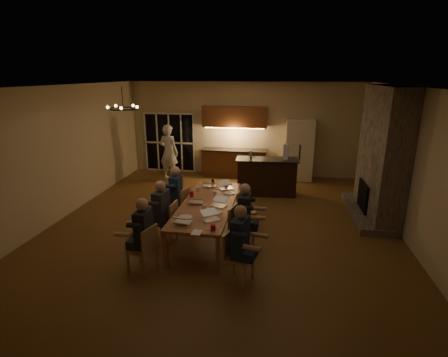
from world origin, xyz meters
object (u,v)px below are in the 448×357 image
Objects in this scene: person_right_mid at (245,216)px; can_silver at (205,212)px; person_left_mid at (161,213)px; person_left_far at (176,194)px; mug_mid at (215,193)px; laptop_a at (183,217)px; bar_bottle at (251,155)px; chair_left_far at (178,205)px; can_cola at (213,182)px; person_left_near at (144,235)px; laptop_d at (218,201)px; mug_back at (198,189)px; refrigerator at (299,150)px; chair_left_mid at (165,222)px; standing_person at (169,152)px; laptop_b at (211,215)px; plate_near at (217,212)px; chandelier at (123,109)px; plate_left at (185,217)px; redcup_mid at (192,194)px; chair_right_far at (248,209)px; bar_blender at (286,152)px; bar_island at (267,177)px; laptop_c at (196,198)px; laptop_e at (210,182)px; redcup_far at (226,182)px; redcup_near at (213,228)px; chair_left_near at (141,249)px; mug_front at (204,207)px; chair_right_near at (239,257)px; plate_far at (230,193)px; laptop_f at (226,184)px.

can_silver is at bearing 104.54° from person_right_mid.
person_left_mid and person_left_far have the same top height.
mug_mid is at bearing 91.50° from can_silver.
bar_bottle reaches higher than laptop_a.
person_left_mid reaches higher than chair_left_far.
person_left_near is at bearing -102.87° from can_cola.
person_right_mid is 0.71m from laptop_d.
laptop_a is 3.20× the size of mug_back.
refrigerator reaches higher than can_silver.
standing_person is (-1.34, 4.44, 0.49)m from chair_left_mid.
plate_near is (0.04, 0.38, -0.10)m from laptop_b.
laptop_d is (2.04, -0.14, -1.89)m from chandelier.
person_left_mid is 0.69m from plate_left.
person_left_near is at bearing 177.71° from laptop_b.
redcup_mid is 0.44× the size of plate_left.
chandelier is 6.50× the size of mug_mid.
chair_left_mid is 1.98m from can_cola.
chair_right_far is 2.06× the size of bar_blender.
chair_left_far is 2.13m from person_left_near.
person_left_mid is 11.50× the size of can_silver.
can_silver is 2.04m from can_cola.
laptop_c is (-1.40, -2.97, 0.32)m from bar_island.
laptop_e is at bearing -116.28° from bar_bottle.
redcup_far is (1.98, 1.37, -1.94)m from chandelier.
redcup_near is at bearing 95.69° from laptop_e.
chair_right_far reaches higher than redcup_near.
chair_left_near reaches higher than redcup_near.
plate_left is (-0.00, -0.85, -0.10)m from laptop_c.
laptop_b is at bearing 140.32° from chair_left_near.
mug_front is at bearing 54.76° from chair_left_far.
mug_back is 0.83× the size of redcup_mid.
person_left_far is at bearing 132.72° from mug_front.
refrigerator is 4.63× the size of bar_blender.
standing_person is 4.77m from laptop_d.
person_left_far is 2.33m from redcup_near.
laptop_d is at bearing 70.94° from chair_left_far.
refrigerator is 6.97m from person_left_near.
chair_left_far reaches higher than redcup_far.
chair_right_near is at bearing -96.64° from bar_island.
bar_island is (-0.99, -1.75, -0.46)m from refrigerator.
redcup_far is (0.44, 2.45, -0.05)m from laptop_a.
laptop_a is 1.89m from plate_far.
redcup_mid is at bearing 51.40° from chair_right_near.
bar_island is 2.15m from laptop_f.
redcup_mid is (-0.20, 1.42, -0.05)m from laptop_a.
bar_island is at bearing 157.33° from person_left_near.
chair_left_far and chair_right_near have the same top height.
laptop_e reaches higher than redcup_near.
chair_left_near is 3.82× the size of plate_near.
redcup_far is at bearing 83.93° from mug_front.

